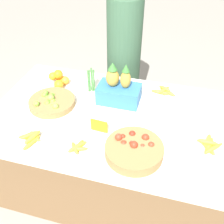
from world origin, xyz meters
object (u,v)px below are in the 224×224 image
(produce_crate, at_px, (119,90))
(tomato_basket, at_px, (134,150))
(metal_bowl, at_px, (196,113))
(price_sign, at_px, (99,126))
(vendor_person, at_px, (124,61))
(lime_bowl, at_px, (52,102))

(produce_crate, bearing_deg, tomato_basket, -65.99)
(metal_bowl, relative_size, price_sign, 2.32)
(metal_bowl, bearing_deg, tomato_basket, -128.41)
(tomato_basket, height_order, vendor_person, vendor_person)
(tomato_basket, relative_size, vendor_person, 0.25)
(vendor_person, bearing_deg, produce_crate, -79.78)
(lime_bowl, bearing_deg, tomato_basket, -24.42)
(price_sign, distance_m, vendor_person, 1.10)
(tomato_basket, bearing_deg, price_sign, 153.10)
(tomato_basket, bearing_deg, vendor_person, 106.38)
(price_sign, height_order, produce_crate, produce_crate)
(lime_bowl, bearing_deg, produce_crate, 20.85)
(tomato_basket, height_order, price_sign, tomato_basket)
(lime_bowl, distance_m, vendor_person, 0.98)
(price_sign, bearing_deg, produce_crate, 87.29)
(produce_crate, relative_size, vendor_person, 0.22)
(metal_bowl, xyz_separation_m, vendor_person, (-0.73, 0.77, -0.07))
(lime_bowl, height_order, tomato_basket, tomato_basket)
(lime_bowl, bearing_deg, price_sign, -22.85)
(produce_crate, distance_m, vendor_person, 0.73)
(produce_crate, height_order, vendor_person, vendor_person)
(metal_bowl, height_order, produce_crate, produce_crate)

